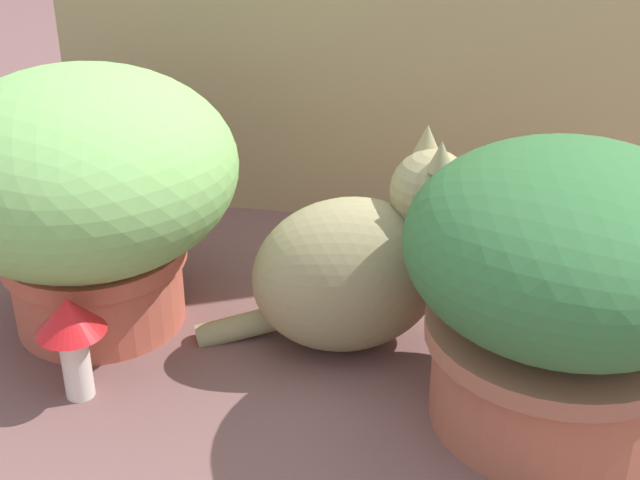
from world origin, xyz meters
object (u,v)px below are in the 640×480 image
(leafy_planter, at_px, (565,283))
(cat, at_px, (360,266))
(mushroom_ornament_red, at_px, (71,328))
(grass_planter, at_px, (86,186))

(leafy_planter, height_order, cat, leafy_planter)
(cat, xyz_separation_m, mushroom_ornament_red, (-0.33, -0.19, -0.02))
(grass_planter, distance_m, cat, 0.39)
(leafy_planter, height_order, mushroom_ornament_red, leafy_planter)
(grass_planter, distance_m, mushroom_ornament_red, 0.21)
(cat, bearing_deg, leafy_planter, -24.89)
(cat, bearing_deg, mushroom_ornament_red, -150.92)
(leafy_planter, bearing_deg, cat, 155.11)
(grass_planter, height_order, leafy_planter, grass_planter)
(mushroom_ornament_red, bearing_deg, leafy_planter, 6.61)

